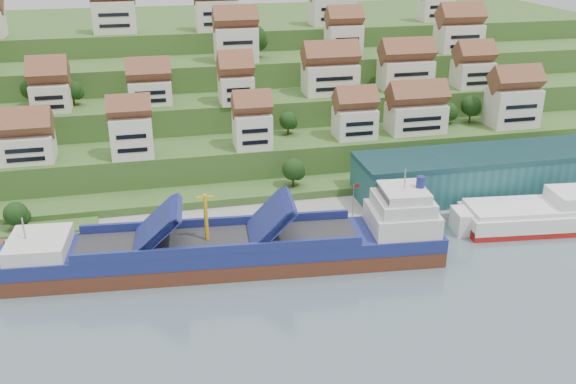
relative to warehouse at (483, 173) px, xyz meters
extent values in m
plane|color=slate|center=(-52.00, -17.00, -7.20)|extent=(300.00, 300.00, 0.00)
cube|color=gray|center=(-32.00, -2.00, -6.10)|extent=(180.00, 14.00, 2.20)
cube|color=#2D4C1E|center=(-52.00, 69.00, -5.20)|extent=(260.00, 128.00, 4.00)
cube|color=#2D4C1E|center=(-52.00, 74.00, -1.70)|extent=(260.00, 118.00, 11.00)
cube|color=#2D4C1E|center=(-52.00, 82.00, 1.80)|extent=(260.00, 102.00, 18.00)
cube|color=#2D4C1E|center=(-52.00, 90.00, 5.30)|extent=(260.00, 86.00, 25.00)
cube|color=#2D4C1E|center=(-52.00, 99.00, 8.30)|extent=(260.00, 68.00, 31.00)
cube|color=silver|center=(-102.43, 21.25, 6.84)|extent=(11.58, 8.57, 6.08)
cube|color=silver|center=(-79.25, 18.81, 8.53)|extent=(9.45, 7.03, 9.46)
cube|color=silver|center=(-51.10, 19.33, 7.97)|extent=(8.70, 7.62, 8.34)
cube|color=silver|center=(-24.76, 21.21, 7.49)|extent=(9.97, 7.73, 7.38)
cube|color=silver|center=(-8.01, 22.13, 7.44)|extent=(14.40, 8.26, 7.27)
cube|color=silver|center=(18.99, 21.53, 8.81)|extent=(12.60, 8.31, 10.01)
cube|color=silver|center=(-98.09, 38.08, 14.17)|extent=(9.21, 8.98, 6.73)
cube|color=silver|center=(-74.16, 38.82, 13.80)|extent=(10.72, 7.90, 5.99)
cube|color=silver|center=(-52.53, 34.79, 14.34)|extent=(8.44, 8.56, 7.07)
cube|color=silver|center=(-26.34, 38.51, 14.82)|extent=(14.34, 8.36, 8.03)
cube|color=silver|center=(-4.42, 39.16, 14.78)|extent=(14.17, 8.18, 7.96)
cube|color=silver|center=(14.71, 36.85, 14.38)|extent=(10.17, 8.04, 7.16)
cube|color=silver|center=(-49.67, 52.48, 22.51)|extent=(11.62, 7.79, 9.42)
cube|color=silver|center=(-18.81, 51.40, 22.41)|extent=(9.75, 7.14, 9.22)
cube|color=silver|center=(17.66, 52.87, 21.79)|extent=(12.94, 8.47, 7.98)
cube|color=silver|center=(-82.33, 72.03, 28.32)|extent=(12.13, 7.51, 9.04)
cube|color=silver|center=(-52.68, 70.08, 28.14)|extent=(12.42, 8.15, 8.68)
cube|color=silver|center=(-16.02, 73.19, 28.06)|extent=(13.52, 8.73, 8.52)
cube|color=silver|center=(19.29, 73.72, 27.70)|extent=(10.30, 7.05, 7.79)
ellipsoid|color=#193812|center=(-43.41, 9.11, 1.10)|extent=(5.21, 5.21, 5.21)
ellipsoid|color=#193812|center=(3.04, 26.11, 7.26)|extent=(4.89, 4.89, 4.89)
ellipsoid|color=#193812|center=(9.47, 26.11, 8.54)|extent=(5.38, 5.38, 5.38)
ellipsoid|color=#193812|center=(-40.67, 26.66, 7.56)|extent=(4.50, 4.50, 4.50)
ellipsoid|color=#193812|center=(-8.42, 42.83, 16.96)|extent=(5.02, 5.02, 5.02)
ellipsoid|color=#193812|center=(-103.32, 42.38, 15.29)|extent=(5.21, 5.21, 5.21)
ellipsoid|color=#193812|center=(-93.23, 40.97, 14.78)|extent=(4.75, 4.75, 4.75)
ellipsoid|color=#193812|center=(-43.99, 56.21, 23.58)|extent=(7.14, 7.14, 7.14)
ellipsoid|color=#193812|center=(-18.69, 58.94, 22.56)|extent=(5.64, 5.64, 5.64)
ellipsoid|color=#193812|center=(-13.73, 56.97, 21.31)|extent=(5.21, 5.21, 5.21)
ellipsoid|color=#193812|center=(-103.27, 2.00, -0.87)|extent=(4.95, 4.95, 4.95)
cube|color=#205559|center=(0.00, 0.00, 0.00)|extent=(60.00, 15.00, 10.00)
cylinder|color=gray|center=(-34.00, -7.00, -1.00)|extent=(0.16, 0.16, 8.00)
cube|color=maroon|center=(-33.40, -7.00, 2.60)|extent=(1.20, 0.05, 0.80)
cube|color=#532919|center=(-62.06, -17.80, -6.20)|extent=(82.76, 19.51, 5.26)
cube|color=navy|center=(-62.06, -17.80, -2.68)|extent=(82.77, 19.63, 2.73)
cube|color=silver|center=(-96.62, -14.87, -0.05)|extent=(11.49, 12.83, 2.73)
cube|color=#262628|center=(-64.16, -17.62, -1.31)|extent=(53.27, 15.13, 0.32)
cube|color=navy|center=(-75.68, -16.65, 2.26)|extent=(8.83, 12.23, 7.27)
cube|color=navy|center=(-54.73, -18.42, 2.26)|extent=(8.43, 12.20, 7.68)
cylinder|color=yellow|center=(-66.25, -17.45, 3.31)|extent=(0.80, 0.80, 9.46)
cube|color=silver|center=(-28.55, -20.65, 0.68)|extent=(13.58, 13.01, 4.20)
cube|color=silver|center=(-28.55, -20.65, 4.05)|extent=(11.38, 11.57, 2.63)
cube|color=silver|center=(-28.55, -20.65, 6.25)|extent=(9.18, 10.14, 1.89)
cylinder|color=navy|center=(-25.41, -20.91, 8.25)|extent=(1.82, 1.82, 2.31)
cube|color=maroon|center=(4.31, -15.61, -6.59)|extent=(31.73, 14.49, 2.66)
cube|color=white|center=(4.31, -15.61, -4.33)|extent=(31.74, 14.60, 3.27)
cube|color=white|center=(4.31, -15.61, -2.29)|extent=(30.08, 13.21, 1.23)
cube|color=white|center=(11.94, -16.44, -0.55)|extent=(9.11, 9.83, 3.07)
camera|label=1|loc=(-75.03, -125.90, 54.52)|focal=40.00mm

